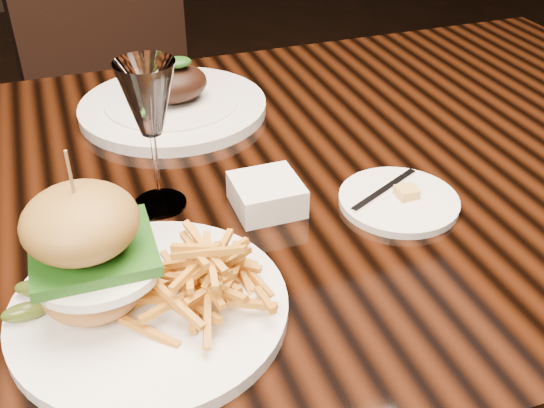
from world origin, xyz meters
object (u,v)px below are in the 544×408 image
object	(u,v)px
dining_table	(250,221)
chair_far	(125,82)
wine_glass	(149,104)
far_dish	(173,102)
burger_plate	(141,275)

from	to	relation	value
dining_table	chair_far	bearing A→B (deg)	93.80
wine_glass	far_dish	world-z (taller)	wine_glass
far_dish	chair_far	distance (m)	0.70
wine_glass	chair_far	xyz separation A→B (m)	(0.07, 0.92, -0.35)
dining_table	chair_far	size ratio (longest dim) A/B	1.68
wine_glass	chair_far	distance (m)	0.98
dining_table	burger_plate	size ratio (longest dim) A/B	5.65
dining_table	wine_glass	distance (m)	0.26
dining_table	burger_plate	xyz separation A→B (m)	(-0.18, -0.22, 0.13)
dining_table	chair_far	xyz separation A→B (m)	(-0.06, 0.89, -0.13)
wine_glass	chair_far	size ratio (longest dim) A/B	0.20
burger_plate	chair_far	world-z (taller)	chair_far
burger_plate	wine_glass	xyz separation A→B (m)	(0.05, 0.19, 0.09)
far_dish	chair_far	size ratio (longest dim) A/B	0.32
dining_table	far_dish	xyz separation A→B (m)	(-0.06, 0.23, 0.10)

